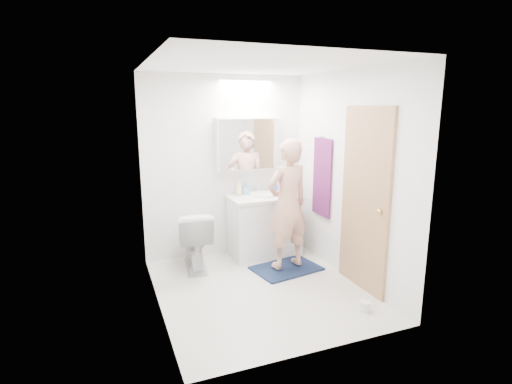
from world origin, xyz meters
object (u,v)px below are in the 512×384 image
vanity_cabinet (264,227)px  toothbrush_cup (274,189)px  medicine_cabinet (248,144)px  soap_bottle_b (246,188)px  person (287,204)px  soap_bottle_a (239,188)px  toilet_paper_roll (365,306)px  toilet (194,239)px

vanity_cabinet → toothbrush_cup: (0.21, 0.16, 0.48)m
vanity_cabinet → medicine_cabinet: size_ratio=1.02×
vanity_cabinet → soap_bottle_b: 0.58m
person → soap_bottle_a: size_ratio=7.32×
toilet_paper_roll → toilet: bearing=128.1°
person → soap_bottle_b: 0.81m
toilet → soap_bottle_b: 1.00m
toothbrush_cup → vanity_cabinet: bearing=-143.1°
toothbrush_cup → soap_bottle_b: bearing=177.2°
medicine_cabinet → soap_bottle_b: (-0.04, -0.03, -0.60)m
toothbrush_cup → toilet_paper_roll: (0.12, -1.97, -0.82)m
toilet → person: person is taller
person → soap_bottle_a: (-0.36, 0.74, 0.09)m
toilet → toilet_paper_roll: (1.33, -1.69, -0.32)m
toilet_paper_roll → toothbrush_cup: bearing=93.5°
toilet → soap_bottle_a: bearing=-152.8°
vanity_cabinet → person: size_ratio=0.57×
toilet → soap_bottle_a: 0.92m
vanity_cabinet → toothbrush_cup: bearing=36.9°
soap_bottle_a → person: bearing=-63.8°
medicine_cabinet → toothbrush_cup: size_ratio=8.05×
toilet → soap_bottle_b: soap_bottle_b is taller
medicine_cabinet → toilet_paper_roll: bearing=-76.5°
toothbrush_cup → toilet: bearing=-167.2°
soap_bottle_a → soap_bottle_b: soap_bottle_a is taller
toilet_paper_roll → person: bearing=102.8°
soap_bottle_b → toilet_paper_roll: (0.53, -1.99, -0.85)m
toilet_paper_roll → medicine_cabinet: bearing=103.5°
medicine_cabinet → toothbrush_cup: (0.36, -0.05, -0.63)m
toothbrush_cup → toilet_paper_roll: bearing=-86.5°
soap_bottle_b → toothbrush_cup: (0.41, -0.02, -0.03)m
soap_bottle_b → vanity_cabinet: bearing=-42.8°
person → toilet_paper_roll: 1.48m
toilet → toothbrush_cup: (1.21, 0.27, 0.50)m
vanity_cabinet → toothbrush_cup: size_ratio=8.23×
person → toilet_paper_roll: (0.28, -1.22, -0.79)m
person → toilet_paper_roll: size_ratio=14.35×
vanity_cabinet → soap_bottle_a: bearing=154.0°
soap_bottle_b → toilet_paper_roll: soap_bottle_b is taller
person → toothbrush_cup: person is taller
person → soap_bottle_b: size_ratio=9.47×
toothbrush_cup → person: bearing=-101.8°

